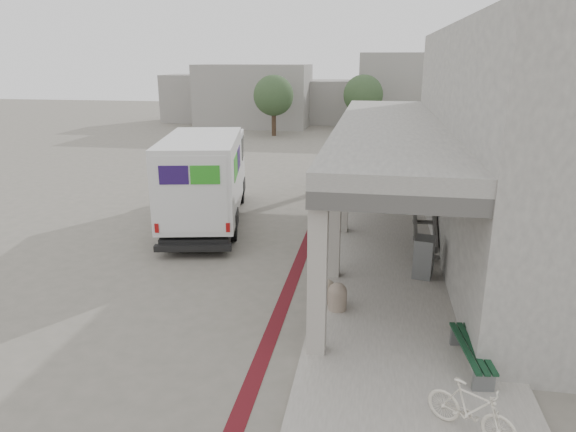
% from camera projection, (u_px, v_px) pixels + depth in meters
% --- Properties ---
extents(ground, '(120.00, 120.00, 0.00)m').
position_uv_depth(ground, '(256.00, 281.00, 14.47)').
color(ground, '#686459').
rests_on(ground, ground).
extents(bike_lane_stripe, '(0.35, 40.00, 0.01)m').
position_uv_depth(bike_lane_stripe, '(302.00, 257.00, 16.19)').
color(bike_lane_stripe, '#531017').
rests_on(bike_lane_stripe, ground).
extents(sidewalk, '(4.40, 28.00, 0.12)m').
position_uv_depth(sidewalk, '(401.00, 289.00, 13.81)').
color(sidewalk, gray).
rests_on(sidewalk, ground).
extents(transit_building, '(7.60, 17.00, 7.00)m').
position_uv_depth(transit_building, '(491.00, 142.00, 16.62)').
color(transit_building, gray).
rests_on(transit_building, ground).
extents(distant_backdrop, '(28.00, 10.00, 6.50)m').
position_uv_depth(distant_backdrop, '(313.00, 95.00, 47.95)').
color(distant_backdrop, gray).
rests_on(distant_backdrop, ground).
extents(tree_left, '(3.20, 3.20, 4.80)m').
position_uv_depth(tree_left, '(274.00, 96.00, 40.72)').
color(tree_left, '#38281C').
rests_on(tree_left, ground).
extents(tree_mid, '(3.20, 3.20, 4.80)m').
position_uv_depth(tree_mid, '(363.00, 95.00, 41.49)').
color(tree_mid, '#38281C').
rests_on(tree_mid, ground).
extents(tree_right, '(3.20, 3.20, 4.80)m').
position_uv_depth(tree_right, '(468.00, 97.00, 39.27)').
color(tree_right, '#38281C').
rests_on(tree_right, ground).
extents(fedex_truck, '(3.89, 8.26, 3.39)m').
position_uv_depth(fedex_truck, '(206.00, 176.00, 19.15)').
color(fedex_truck, black).
rests_on(fedex_truck, ground).
extents(bench, '(0.64, 1.95, 0.45)m').
position_uv_depth(bench, '(472.00, 352.00, 10.15)').
color(bench, slate).
rests_on(bench, sidewalk).
extents(bollard_near, '(0.39, 0.39, 0.59)m').
position_uv_depth(bollard_near, '(327.00, 290.00, 12.90)').
color(bollard_near, gray).
rests_on(bollard_near, sidewalk).
extents(bollard_far, '(0.46, 0.46, 0.68)m').
position_uv_depth(bollard_far, '(337.00, 296.00, 12.49)').
color(bollard_far, gray).
rests_on(bollard_far, sidewalk).
extents(utility_cabinet, '(0.64, 0.77, 1.13)m').
position_uv_depth(utility_cabinet, '(424.00, 257.00, 14.34)').
color(utility_cabinet, slate).
rests_on(utility_cabinet, sidewalk).
extents(bicycle_cream, '(1.50, 1.17, 0.91)m').
position_uv_depth(bicycle_cream, '(471.00, 409.00, 8.29)').
color(bicycle_cream, beige).
rests_on(bicycle_cream, sidewalk).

